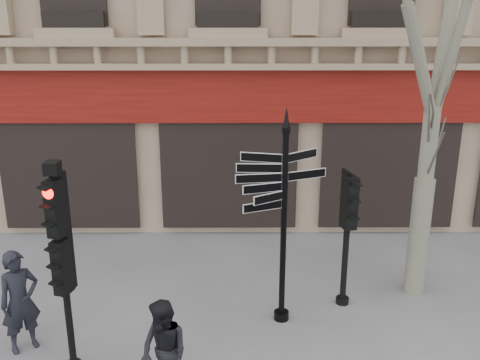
% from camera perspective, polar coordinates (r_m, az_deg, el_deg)
% --- Properties ---
extents(ground, '(80.00, 80.00, 0.00)m').
position_cam_1_polar(ground, '(9.65, -1.54, -17.35)').
color(ground, '#5D5C61').
rests_on(ground, ground).
extents(fingerpost, '(2.00, 2.00, 4.02)m').
position_cam_1_polar(fingerpost, '(9.25, 4.80, -0.24)').
color(fingerpost, black).
rests_on(fingerpost, ground).
extents(traffic_signal_main, '(0.44, 0.37, 3.48)m').
position_cam_1_polar(traffic_signal_main, '(8.47, -18.58, -6.51)').
color(traffic_signal_main, black).
rests_on(traffic_signal_main, ground).
extents(traffic_signal_secondary, '(0.50, 0.41, 2.64)m').
position_cam_1_polar(traffic_signal_secondary, '(10.25, 11.42, -3.82)').
color(traffic_signal_secondary, black).
rests_on(traffic_signal_secondary, ground).
extents(pedestrian_a, '(0.78, 0.75, 1.80)m').
position_cam_1_polar(pedestrian_a, '(9.84, -22.42, -11.89)').
color(pedestrian_a, black).
rests_on(pedestrian_a, ground).
extents(pedestrian_b, '(0.99, 0.99, 1.62)m').
position_cam_1_polar(pedestrian_b, '(8.18, -8.10, -17.78)').
color(pedestrian_b, black).
rests_on(pedestrian_b, ground).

